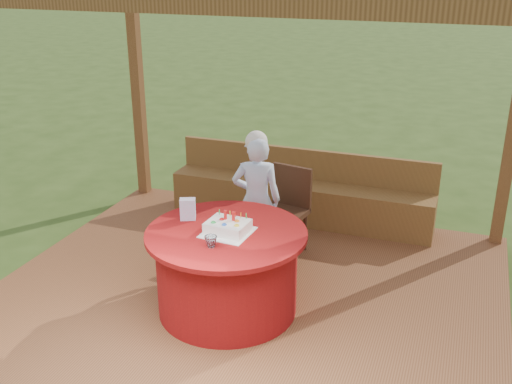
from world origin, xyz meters
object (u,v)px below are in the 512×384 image
elderly_woman (256,198)px  gift_bag (188,209)px  table (227,270)px  birthday_cake (228,227)px  bench (300,198)px  drinking_glass (211,242)px  chair (286,206)px

elderly_woman → gift_bag: (-0.33, -0.80, 0.15)m
table → birthday_cake: size_ratio=3.34×
birthday_cake → gift_bag: 0.45m
bench → birthday_cake: (-0.03, -2.06, 0.52)m
bench → elderly_woman: 1.19m
table → gift_bag: 0.62m
table → drinking_glass: bearing=-90.8°
chair → gift_bag: size_ratio=4.75×
bench → chair: chair is taller
chair → birthday_cake: birthday_cake is taller
gift_bag → table: bearing=-39.2°
birthday_cake → drinking_glass: birthday_cake is taller
chair → elderly_woman: (-0.20, -0.32, 0.18)m
chair → elderly_woman: bearing=-122.0°
bench → drinking_glass: 2.39m
bench → gift_bag: bearing=-103.3°
bench → table: (-0.05, -2.04, 0.11)m
chair → birthday_cake: (-0.11, -1.26, 0.30)m
elderly_woman → bench: bearing=83.6°
gift_bag → drinking_glass: bearing=-69.0°
birthday_cake → gift_bag: gift_bag is taller
table → drinking_glass: drinking_glass is taller
elderly_woman → chair: bearing=58.0°
elderly_woman → birthday_cake: 0.95m
chair → drinking_glass: (-0.13, -1.54, 0.29)m
table → chair: bearing=84.1°
chair → drinking_glass: bearing=-94.9°
bench → birthday_cake: 2.12m
birthday_cake → drinking_glass: (-0.02, -0.28, -0.01)m
bench → chair: bearing=-84.4°
drinking_glass → gift_bag: bearing=133.9°
table → elderly_woman: elderly_woman is taller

